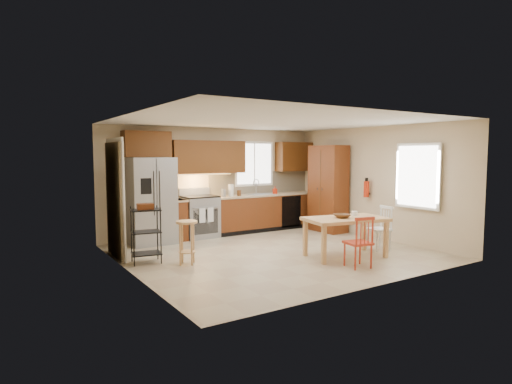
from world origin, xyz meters
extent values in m
plane|color=tan|center=(0.00, 0.00, 0.00)|extent=(5.50, 5.50, 0.00)
cube|color=silver|center=(0.00, 0.00, 2.50)|extent=(5.50, 5.00, 0.02)
cube|color=#CCB793|center=(0.00, 2.50, 1.25)|extent=(5.50, 0.02, 2.50)
cube|color=#CCB793|center=(0.00, -2.50, 1.25)|extent=(5.50, 0.02, 2.50)
cube|color=#CCB793|center=(-2.75, 0.00, 1.25)|extent=(0.02, 5.00, 2.50)
cube|color=#CCB793|center=(2.75, 0.00, 1.25)|extent=(0.02, 5.00, 2.50)
cube|color=gray|center=(-1.70, 2.12, 0.91)|extent=(0.92, 0.75, 1.82)
cube|color=gray|center=(-0.55, 2.19, 0.46)|extent=(0.76, 0.63, 0.92)
cube|color=#5E2A11|center=(-1.10, 2.20, 0.45)|extent=(0.30, 0.60, 0.90)
cube|color=#5E2A11|center=(1.29, 2.20, 0.45)|extent=(2.92, 0.60, 0.90)
cube|color=black|center=(1.85, 1.91, 0.45)|extent=(0.60, 0.02, 0.78)
cube|color=beige|center=(1.29, 2.48, 1.18)|extent=(2.92, 0.03, 0.55)
cube|color=#542A0E|center=(-1.70, 2.33, 2.10)|extent=(1.00, 0.35, 0.55)
cube|color=#542A0E|center=(-0.25, 2.33, 1.83)|extent=(1.80, 0.35, 0.75)
cube|color=#542A0E|center=(2.25, 2.33, 1.83)|extent=(1.00, 0.35, 0.75)
cube|color=white|center=(1.10, 2.48, 1.65)|extent=(1.12, 0.04, 1.12)
cube|color=gray|center=(1.10, 2.20, 0.86)|extent=(0.62, 0.46, 0.16)
cube|color=#FFBF66|center=(-0.55, 2.30, 1.43)|extent=(1.60, 0.30, 0.01)
imported|color=#B5240C|center=(1.48, 2.10, 1.00)|extent=(0.09, 0.09, 0.19)
cylinder|color=silver|center=(0.25, 2.15, 1.04)|extent=(0.12, 0.12, 0.28)
cylinder|color=gray|center=(0.05, 2.15, 0.99)|extent=(0.11, 0.11, 0.18)
cylinder|color=#533316|center=(0.45, 2.12, 0.97)|extent=(0.10, 0.10, 0.14)
cube|color=#5E2A11|center=(2.43, 1.20, 1.05)|extent=(0.50, 0.95, 2.10)
cylinder|color=#B5240C|center=(2.63, 0.15, 1.10)|extent=(0.12, 0.12, 0.36)
cube|color=white|center=(2.68, -1.15, 1.45)|extent=(0.04, 1.02, 1.32)
cube|color=#8C7A59|center=(-2.67, 1.30, 1.05)|extent=(0.04, 0.95, 2.10)
imported|color=#533316|center=(0.81, -0.96, 0.72)|extent=(0.35, 0.35, 0.07)
cylinder|color=silver|center=(1.22, -0.87, 0.75)|extent=(0.12, 0.12, 0.12)
camera|label=1|loc=(-4.68, -6.59, 1.88)|focal=30.00mm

